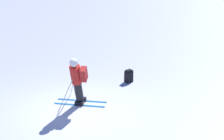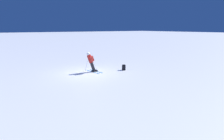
# 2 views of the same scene
# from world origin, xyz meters

# --- Properties ---
(ground_plane) EXTENTS (300.00, 300.00, 0.00)m
(ground_plane) POSITION_xyz_m (0.00, 0.00, 0.00)
(ground_plane) COLOR white
(skier) EXTENTS (1.33, 1.78, 1.79)m
(skier) POSITION_xyz_m (-0.26, 0.08, 0.98)
(skier) COLOR #1E7AC6
(skier) RESTS_ON ground
(spare_backpack) EXTENTS (0.37, 0.34, 0.50)m
(spare_backpack) POSITION_xyz_m (-3.05, 1.00, 0.24)
(spare_backpack) COLOR black
(spare_backpack) RESTS_ON ground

